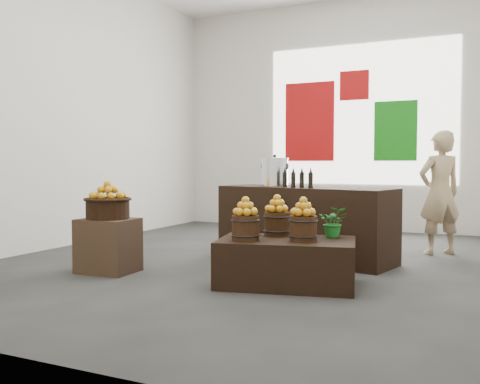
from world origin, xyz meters
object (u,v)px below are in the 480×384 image
at_px(wicker_basket, 108,209).
at_px(stock_pot_left, 275,173).
at_px(crate, 108,245).
at_px(shopper, 440,193).
at_px(display_table, 286,262).
at_px(counter, 305,223).

distance_m(wicker_basket, stock_pot_left, 2.12).
relative_size(crate, stock_pot_left, 1.73).
bearing_deg(shopper, display_table, 26.28).
relative_size(wicker_basket, shopper, 0.29).
xyz_separation_m(counter, stock_pot_left, (-0.42, 0.10, 0.60)).
distance_m(counter, stock_pot_left, 0.74).
bearing_deg(wicker_basket, crate, 0.00).
bearing_deg(stock_pot_left, wicker_basket, -126.05).
height_order(counter, shopper, shopper).
height_order(counter, stock_pot_left, stock_pot_left).
distance_m(display_table, stock_pot_left, 1.82).
distance_m(crate, wicker_basket, 0.39).
bearing_deg(counter, wicker_basket, -123.19).
relative_size(wicker_basket, display_table, 0.36).
xyz_separation_m(wicker_basket, counter, (1.65, 1.59, -0.24)).
bearing_deg(counter, stock_pot_left, 180.00).
xyz_separation_m(crate, wicker_basket, (0.00, 0.00, 0.39)).
xyz_separation_m(crate, stock_pot_left, (1.23, 1.69, 0.75)).
height_order(display_table, shopper, shopper).
distance_m(counter, shopper, 1.81).
distance_m(wicker_basket, counter, 2.30).
relative_size(display_table, counter, 0.59).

